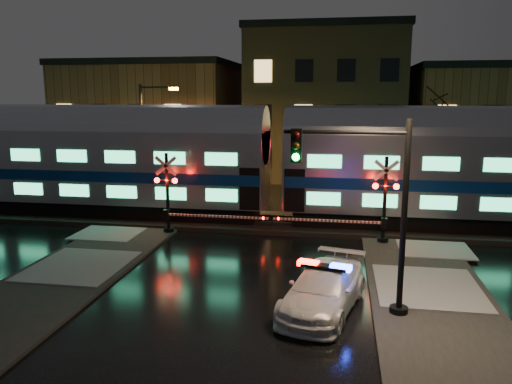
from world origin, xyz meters
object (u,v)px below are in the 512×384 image
Objects in this scene: crossing_signal_right at (376,209)px; streetlight at (146,136)px; crossing_signal_left at (174,202)px; traffic_light at (372,214)px; police_car at (324,289)px.

crossing_signal_right is 0.77× the size of streetlight.
crossing_signal_left is 0.94× the size of traffic_light.
crossing_signal_right reaches higher than crossing_signal_left.
streetlight reaches higher than traffic_light.
traffic_light is at bearing -95.19° from crossing_signal_right.
traffic_light is at bearing -48.32° from streetlight.
crossing_signal_right reaches higher than police_car.
crossing_signal_right is at bearing 88.50° from police_car.
streetlight reaches higher than police_car.
traffic_light is 19.19m from streetlight.
traffic_light reaches higher than crossing_signal_right.
streetlight is (-13.43, 6.70, 2.56)m from crossing_signal_right.
police_car is 7.83m from crossing_signal_right.
traffic_light is at bearing -41.04° from crossing_signal_left.
crossing_signal_left is at bearing 143.42° from traffic_light.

